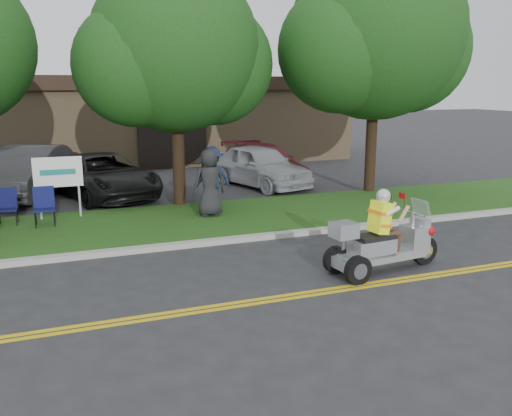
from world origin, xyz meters
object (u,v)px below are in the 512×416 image
object	(u,v)px
parked_car_left	(29,172)
parked_car_mid	(103,176)
lawn_chair_a	(7,204)
parked_car_right	(264,164)
lawn_chair_b	(44,204)
trike_scooter	(382,244)
parked_car_far_right	(260,166)

from	to	relation	value
parked_car_left	parked_car_mid	distance (m)	2.44
lawn_chair_a	parked_car_right	xyz separation A→B (m)	(8.69, 4.00, 0.08)
lawn_chair_b	parked_car_right	bearing A→B (deg)	31.37
parked_car_left	lawn_chair_b	bearing A→B (deg)	-64.72
parked_car_mid	trike_scooter	bearing A→B (deg)	-82.01
trike_scooter	parked_car_right	size ratio (longest dim) A/B	0.53
parked_car_right	parked_car_far_right	distance (m)	0.97
parked_car_mid	parked_car_far_right	xyz separation A→B (m)	(5.50, -0.05, 0.04)
trike_scooter	parked_car_far_right	distance (m)	9.58
lawn_chair_b	parked_car_mid	distance (m)	4.08
parked_car_left	parked_car_right	bearing A→B (deg)	18.53
trike_scooter	lawn_chair_a	xyz separation A→B (m)	(-7.04, 6.34, 0.04)
trike_scooter	lawn_chair_b	distance (m)	8.53
parked_car_right	parked_car_far_right	xyz separation A→B (m)	(-0.50, -0.82, 0.05)
parked_car_right	parked_car_mid	bearing A→B (deg)	-176.30
parked_car_mid	parked_car_far_right	distance (m)	5.50
lawn_chair_b	parked_car_far_right	bearing A→B (deg)	28.07
lawn_chair_a	lawn_chair_b	distance (m)	0.99
parked_car_right	parked_car_far_right	size ratio (longest dim) A/B	1.09
lawn_chair_b	parked_car_right	distance (m)	8.97
lawn_chair_b	parked_car_far_right	distance (m)	8.14
parked_car_left	parked_car_right	xyz separation A→B (m)	(8.24, -0.19, -0.12)
trike_scooter	lawn_chair_b	xyz separation A→B (m)	(-6.16, 5.90, 0.07)
trike_scooter	parked_car_far_right	size ratio (longest dim) A/B	0.58
parked_car_left	parked_car_far_right	world-z (taller)	parked_car_left
trike_scooter	lawn_chair_a	world-z (taller)	trike_scooter
lawn_chair_a	parked_car_mid	world-z (taller)	parked_car_mid
trike_scooter	parked_car_left	world-z (taller)	trike_scooter
trike_scooter	lawn_chair_b	bearing A→B (deg)	130.45
parked_car_left	parked_car_far_right	bearing A→B (deg)	12.39
lawn_chair_a	parked_car_left	size ratio (longest dim) A/B	0.19
parked_car_right	lawn_chair_a	bearing A→B (deg)	-158.93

